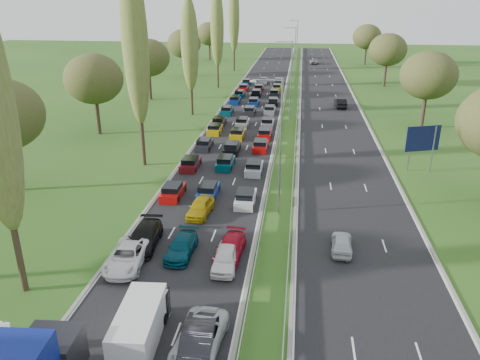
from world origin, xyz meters
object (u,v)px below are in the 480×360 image
(white_van_rear, at_px, (142,323))
(info_sign, at_px, (0,332))
(direction_sign, at_px, (423,141))
(white_van_front, at_px, (140,323))
(near_car_2, at_px, (127,256))
(near_car_3, at_px, (144,237))

(white_van_rear, xyz_separation_m, info_sign, (-7.06, -2.21, 0.40))
(white_van_rear, bearing_deg, info_sign, -159.42)
(info_sign, relative_size, direction_sign, 0.40)
(white_van_rear, relative_size, direction_sign, 0.90)
(white_van_front, height_order, white_van_rear, white_van_front)
(near_car_2, bearing_deg, white_van_front, -68.05)
(white_van_front, xyz_separation_m, white_van_rear, (-0.02, 0.22, -0.15))
(near_car_3, distance_m, white_van_rear, 10.59)
(white_van_rear, height_order, direction_sign, direction_sign)
(near_car_2, height_order, direction_sign, direction_sign)
(white_van_rear, bearing_deg, near_car_2, 119.06)
(near_car_2, relative_size, white_van_front, 0.98)
(white_van_rear, relative_size, info_sign, 2.23)
(near_car_3, relative_size, direction_sign, 1.01)
(info_sign, distance_m, direction_sign, 43.36)
(near_car_2, distance_m, direction_sign, 34.21)
(near_car_3, relative_size, white_van_rear, 1.13)
(near_car_2, xyz_separation_m, white_van_front, (3.51, -7.43, 0.36))
(near_car_2, xyz_separation_m, info_sign, (-3.56, -9.42, 0.62))
(info_sign, height_order, direction_sign, direction_sign)
(near_car_2, bearing_deg, info_sign, -114.08)
(white_van_rear, bearing_deg, direction_sign, 57.40)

